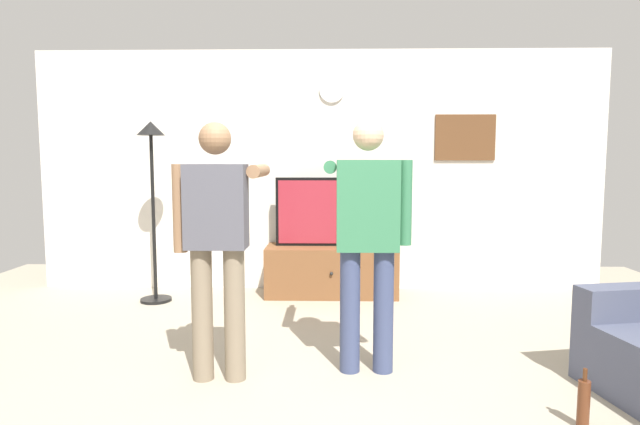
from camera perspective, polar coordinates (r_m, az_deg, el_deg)
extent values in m
plane|color=#9E937F|center=(3.39, -1.21, -20.12)|extent=(8.40, 8.40, 0.00)
cube|color=silver|center=(6.00, -0.01, 4.53)|extent=(6.40, 0.10, 2.70)
cube|color=brown|center=(5.77, 1.25, -6.34)|extent=(1.42, 0.53, 0.54)
sphere|color=black|center=(5.49, 1.25, -6.68)|extent=(0.04, 0.04, 0.04)
cube|color=black|center=(5.72, 1.27, 0.08)|extent=(1.22, 0.06, 0.75)
cube|color=maroon|center=(5.69, 1.27, 0.05)|extent=(1.16, 0.01, 0.69)
cylinder|color=white|center=(5.98, 1.30, 13.17)|extent=(0.27, 0.03, 0.27)
cube|color=brown|center=(6.13, 15.50, 7.87)|extent=(0.67, 0.04, 0.51)
cylinder|color=black|center=(5.84, -17.40, -9.03)|extent=(0.32, 0.32, 0.03)
cylinder|color=black|center=(5.68, -17.66, -0.57)|extent=(0.04, 0.04, 1.70)
cone|color=black|center=(5.66, -17.95, 8.72)|extent=(0.28, 0.28, 0.14)
cylinder|color=#7A6B56|center=(3.66, -12.69, -10.74)|extent=(0.14, 0.14, 0.90)
cylinder|color=#7A6B56|center=(3.61, -9.27, -10.88)|extent=(0.14, 0.14, 0.90)
cube|color=#4C4C56|center=(3.50, -11.22, 0.65)|extent=(0.40, 0.22, 0.55)
sphere|color=#8C6647|center=(3.49, -11.36, 7.90)|extent=(0.21, 0.21, 0.21)
cylinder|color=#8C6647|center=(3.56, -15.04, 0.44)|extent=(0.09, 0.09, 0.58)
cylinder|color=#8C6647|center=(3.73, -6.66, 4.52)|extent=(0.09, 0.58, 0.09)
cube|color=white|center=(4.04, -6.03, 4.62)|extent=(0.04, 0.12, 0.04)
cylinder|color=#384266|center=(3.71, 3.28, -10.66)|extent=(0.14, 0.14, 0.86)
cylinder|color=#384266|center=(3.72, 6.91, -10.62)|extent=(0.14, 0.14, 0.86)
cube|color=#33724C|center=(3.58, 5.21, 0.78)|extent=(0.42, 0.22, 0.62)
sphere|color=tan|center=(3.57, 5.27, 8.38)|extent=(0.21, 0.21, 0.21)
cylinder|color=#33724C|center=(3.85, 1.12, 5.01)|extent=(0.09, 0.58, 0.09)
cube|color=white|center=(4.17, 1.14, 5.06)|extent=(0.04, 0.12, 0.04)
cylinder|color=#33724C|center=(3.60, 9.27, 1.06)|extent=(0.09, 0.09, 0.58)
cube|color=#474C60|center=(4.16, 31.38, -8.27)|extent=(0.87, 0.35, 0.22)
cylinder|color=#592D19|center=(3.40, 26.75, -18.16)|extent=(0.07, 0.07, 0.27)
cylinder|color=#4C2814|center=(3.33, 26.88, -15.47)|extent=(0.02, 0.02, 0.07)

